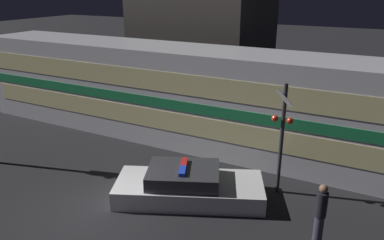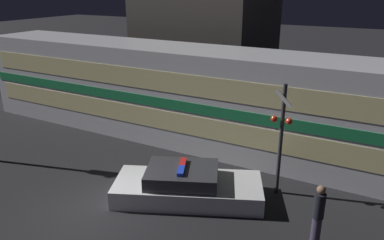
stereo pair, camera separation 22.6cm
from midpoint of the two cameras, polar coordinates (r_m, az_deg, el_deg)
name	(u,v)px [view 2 (the right image)]	position (r m, az deg, el deg)	size (l,w,h in m)	color
ground_plane	(93,211)	(12.41, -14.32, -13.28)	(120.00, 120.00, 0.00)	black
train	(195,96)	(16.36, 0.86, 3.63)	(22.63, 3.03, 4.15)	silver
police_car	(187,186)	(12.45, -0.30, -10.05)	(5.17, 3.69, 1.21)	silver
pedestrian	(318,215)	(10.78, 19.22, -13.51)	(0.30, 0.30, 1.80)	#3F384C
crossing_signal_near	(281,135)	(12.37, 13.91, -2.19)	(0.70, 0.30, 3.80)	#2D2D33
building_left	(208,27)	(23.27, 2.75, 13.97)	(6.98, 6.76, 8.51)	#47423D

